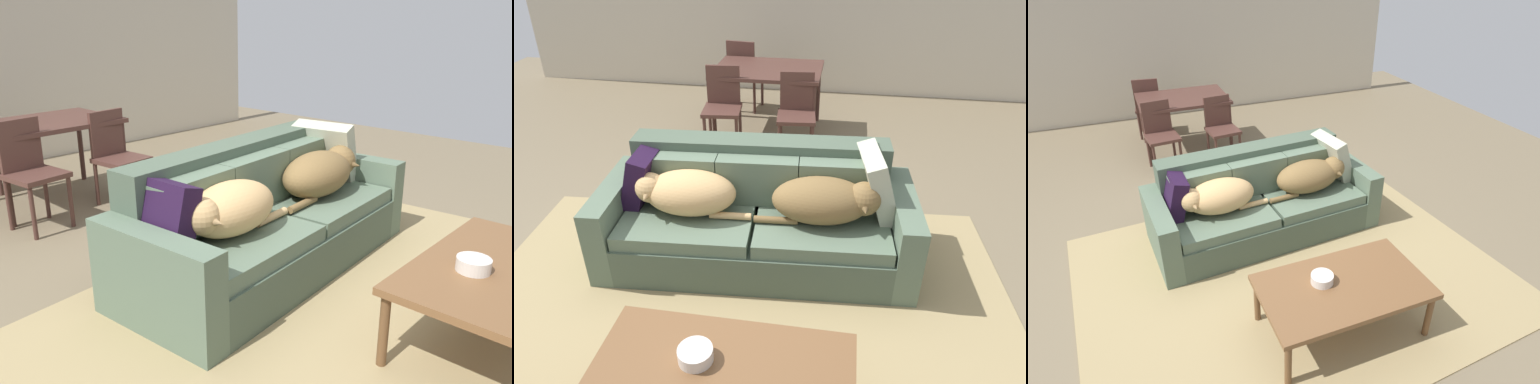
% 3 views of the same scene
% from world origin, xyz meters
% --- Properties ---
extents(ground_plane, '(10.00, 10.00, 0.00)m').
position_xyz_m(ground_plane, '(0.00, 0.00, 0.00)').
color(ground_plane, '#75664D').
extents(back_partition, '(8.00, 0.12, 2.70)m').
position_xyz_m(back_partition, '(0.00, 4.00, 1.35)').
color(back_partition, beige).
rests_on(back_partition, ground).
extents(area_rug, '(3.86, 3.14, 0.01)m').
position_xyz_m(area_rug, '(0.22, -0.77, 0.01)').
color(area_rug, '#9E885C').
rests_on(area_rug, ground).
extents(couch, '(2.31, 1.06, 0.84)m').
position_xyz_m(couch, '(0.21, 0.03, 0.32)').
color(couch, '#475746').
rests_on(couch, ground).
extents(dog_on_left_cushion, '(0.83, 0.44, 0.31)m').
position_xyz_m(dog_on_left_cushion, '(-0.27, -0.12, 0.58)').
color(dog_on_left_cushion, tan).
rests_on(dog_on_left_cushion, couch).
extents(dog_on_right_cushion, '(0.86, 0.44, 0.32)m').
position_xyz_m(dog_on_right_cushion, '(0.72, -0.07, 0.59)').
color(dog_on_right_cushion, brown).
rests_on(dog_on_right_cushion, couch).
extents(throw_pillow_by_left_arm, '(0.26, 0.42, 0.43)m').
position_xyz_m(throw_pillow_by_left_arm, '(-0.65, 0.02, 0.60)').
color(throw_pillow_by_left_arm, black).
rests_on(throw_pillow_by_left_arm, couch).
extents(throw_pillow_by_right_arm, '(0.34, 0.51, 0.49)m').
position_xyz_m(throw_pillow_by_right_arm, '(1.06, 0.14, 0.64)').
color(throw_pillow_by_right_arm, '#AAAD94').
rests_on(throw_pillow_by_right_arm, couch).
extents(coffee_table, '(1.25, 0.73, 0.44)m').
position_xyz_m(coffee_table, '(0.32, -1.48, 0.40)').
color(coffee_table, brown).
rests_on(coffee_table, ground).
extents(bowl_on_coffee_table, '(0.17, 0.17, 0.07)m').
position_xyz_m(bowl_on_coffee_table, '(0.18, -1.40, 0.48)').
color(bowl_on_coffee_table, silver).
rests_on(bowl_on_coffee_table, coffee_table).
extents(dining_table, '(1.22, 0.89, 0.76)m').
position_xyz_m(dining_table, '(-0.11, 2.42, 0.68)').
color(dining_table, '#4E2F28').
rests_on(dining_table, ground).
extents(dining_chair_near_left, '(0.44, 0.44, 0.89)m').
position_xyz_m(dining_chair_near_left, '(-0.52, 1.89, 0.50)').
color(dining_chair_near_left, '#4E2F28').
rests_on(dining_chair_near_left, ground).
extents(dining_chair_near_right, '(0.44, 0.44, 0.85)m').
position_xyz_m(dining_chair_near_right, '(0.29, 1.89, 0.48)').
color(dining_chair_near_right, '#4E2F28').
rests_on(dining_chair_near_right, ground).
extents(dining_chair_far_left, '(0.45, 0.45, 0.92)m').
position_xyz_m(dining_chair_far_left, '(-0.53, 3.04, 0.51)').
color(dining_chair_far_left, '#4E2F28').
rests_on(dining_chair_far_left, ground).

